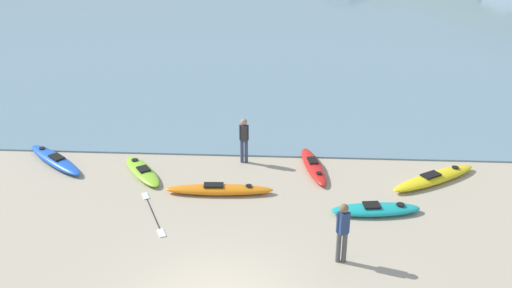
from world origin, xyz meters
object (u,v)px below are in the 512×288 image
(kayak_on_sand_2, at_px, (55,160))
(kayak_on_sand_5, at_px, (376,209))
(kayak_on_sand_0, at_px, (434,178))
(loose_paddle, at_px, (153,213))
(kayak_on_sand_1, at_px, (219,190))
(person_near_foreground, at_px, (343,229))
(kayak_on_sand_3, at_px, (313,166))
(person_near_waterline, at_px, (244,138))
(kayak_on_sand_4, at_px, (142,171))

(kayak_on_sand_2, distance_m, kayak_on_sand_5, 11.44)
(kayak_on_sand_0, relative_size, loose_paddle, 1.29)
(kayak_on_sand_2, bearing_deg, kayak_on_sand_1, -17.25)
(kayak_on_sand_0, height_order, kayak_on_sand_5, kayak_on_sand_0)
(kayak_on_sand_5, relative_size, person_near_foreground, 1.60)
(kayak_on_sand_2, height_order, kayak_on_sand_5, kayak_on_sand_2)
(kayak_on_sand_0, xyz_separation_m, kayak_on_sand_1, (-7.15, -1.22, 0.00))
(kayak_on_sand_1, relative_size, kayak_on_sand_3, 1.17)
(loose_paddle, bearing_deg, person_near_foreground, -21.25)
(kayak_on_sand_1, bearing_deg, kayak_on_sand_0, 9.69)
(kayak_on_sand_0, height_order, loose_paddle, kayak_on_sand_0)
(kayak_on_sand_2, height_order, person_near_foreground, person_near_foreground)
(kayak_on_sand_3, relative_size, person_near_waterline, 1.79)
(kayak_on_sand_0, height_order, person_near_foreground, person_near_foreground)
(kayak_on_sand_0, xyz_separation_m, person_near_foreground, (-3.48, -4.76, 0.87))
(kayak_on_sand_5, bearing_deg, person_near_foreground, -115.92)
(kayak_on_sand_1, distance_m, kayak_on_sand_4, 3.06)
(loose_paddle, bearing_deg, kayak_on_sand_2, 142.35)
(kayak_on_sand_1, xyz_separation_m, kayak_on_sand_3, (3.12, 1.92, -0.01))
(kayak_on_sand_5, distance_m, person_near_waterline, 5.50)
(kayak_on_sand_4, relative_size, loose_paddle, 0.98)
(kayak_on_sand_5, bearing_deg, kayak_on_sand_4, 164.12)
(kayak_on_sand_0, distance_m, loose_paddle, 9.40)
(kayak_on_sand_5, height_order, loose_paddle, kayak_on_sand_5)
(kayak_on_sand_3, distance_m, loose_paddle, 5.99)
(kayak_on_sand_4, bearing_deg, kayak_on_sand_2, 168.42)
(kayak_on_sand_0, bearing_deg, kayak_on_sand_4, 179.99)
(kayak_on_sand_0, relative_size, kayak_on_sand_3, 1.12)
(kayak_on_sand_1, relative_size, loose_paddle, 1.35)
(kayak_on_sand_1, xyz_separation_m, kayak_on_sand_5, (4.92, -0.98, -0.01))
(kayak_on_sand_3, bearing_deg, kayak_on_sand_0, -9.88)
(kayak_on_sand_5, xyz_separation_m, person_near_waterline, (-4.28, 3.35, 0.82))
(kayak_on_sand_0, relative_size, kayak_on_sand_5, 1.19)
(person_near_waterline, bearing_deg, kayak_on_sand_2, -176.06)
(kayak_on_sand_3, distance_m, person_near_foreground, 5.56)
(kayak_on_sand_4, bearing_deg, kayak_on_sand_5, -15.88)
(kayak_on_sand_2, xyz_separation_m, loose_paddle, (4.26, -3.29, -0.13))
(kayak_on_sand_0, bearing_deg, kayak_on_sand_1, -170.31)
(kayak_on_sand_0, relative_size, kayak_on_sand_2, 1.15)
(person_near_foreground, xyz_separation_m, loose_paddle, (-5.56, 2.16, -1.00))
(kayak_on_sand_0, height_order, kayak_on_sand_2, kayak_on_sand_0)
(kayak_on_sand_1, xyz_separation_m, kayak_on_sand_2, (-6.14, 1.91, -0.00))
(kayak_on_sand_1, distance_m, kayak_on_sand_3, 3.66)
(kayak_on_sand_3, bearing_deg, kayak_on_sand_5, -58.11)
(kayak_on_sand_2, bearing_deg, kayak_on_sand_3, 0.11)
(kayak_on_sand_5, bearing_deg, loose_paddle, -176.59)
(kayak_on_sand_0, distance_m, person_near_foreground, 5.96)
(kayak_on_sand_3, bearing_deg, loose_paddle, -146.52)
(kayak_on_sand_1, height_order, kayak_on_sand_4, kayak_on_sand_1)
(kayak_on_sand_3, height_order, loose_paddle, kayak_on_sand_3)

